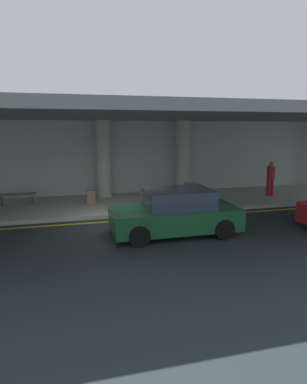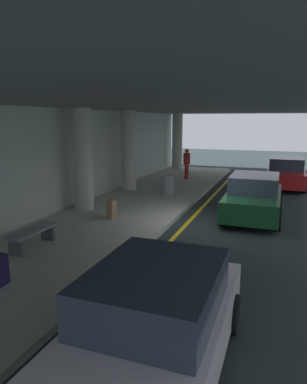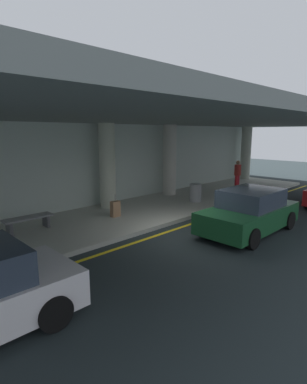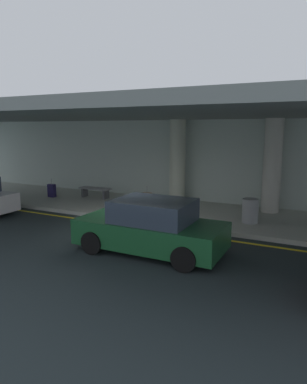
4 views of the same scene
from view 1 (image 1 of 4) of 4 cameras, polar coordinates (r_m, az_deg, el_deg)
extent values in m
plane|color=#222B2D|center=(11.70, -6.23, -5.90)|extent=(60.00, 60.00, 0.00)
cube|color=#B0B2A7|center=(14.66, -7.97, -2.17)|extent=(26.00, 4.20, 0.15)
cube|color=yellow|center=(12.25, -6.62, -5.12)|extent=(26.00, 0.14, 0.01)
cylinder|color=#B1B6A2|center=(15.71, -8.73, 5.72)|extent=(0.69, 0.69, 3.65)
cylinder|color=#B6B3A9|center=(16.58, 5.24, 6.08)|extent=(0.69, 0.69, 3.65)
cube|color=slate|center=(13.79, -8.17, 13.23)|extent=(28.00, 13.20, 0.30)
cube|color=#AEBCB3|center=(16.58, -9.02, 5.73)|extent=(26.00, 0.30, 3.80)
cube|color=#184A27|center=(10.60, 3.73, -4.57)|extent=(4.10, 1.80, 0.70)
cube|color=#2D3847|center=(10.47, 4.29, -1.10)|extent=(2.10, 1.60, 0.60)
cylinder|color=black|center=(11.89, 8.66, -4.09)|extent=(0.64, 0.22, 0.64)
cylinder|color=black|center=(10.41, 12.31, -6.42)|extent=(0.64, 0.22, 0.64)
cylinder|color=black|center=(11.14, -4.30, -5.03)|extent=(0.64, 0.22, 0.64)
cylinder|color=black|center=(9.54, -2.49, -7.78)|extent=(0.64, 0.22, 0.64)
cylinder|color=#B01920|center=(16.91, 19.47, 0.75)|extent=(0.16, 0.16, 0.82)
cylinder|color=#A71D2D|center=(17.03, 20.09, 0.78)|extent=(0.16, 0.16, 0.82)
cylinder|color=#A12721|center=(16.87, 19.94, 3.17)|extent=(0.38, 0.38, 0.62)
sphere|color=#8C6647|center=(16.82, 20.04, 4.62)|extent=(0.24, 0.24, 0.24)
cube|color=#98704F|center=(14.41, -10.91, -0.92)|extent=(0.36, 0.22, 0.62)
cylinder|color=slate|center=(14.33, -10.98, 0.84)|extent=(0.02, 0.02, 0.28)
cube|color=slate|center=(15.20, -23.03, -0.45)|extent=(1.60, 0.50, 0.06)
cube|color=#4C4C51|center=(15.36, -25.25, -1.44)|extent=(0.10, 0.40, 0.42)
cube|color=#4C4C51|center=(15.16, -20.65, -1.23)|extent=(0.10, 0.40, 0.42)
cylinder|color=gray|center=(14.75, 6.41, -0.06)|extent=(0.56, 0.56, 0.85)
camera|label=2|loc=(12.91, -61.55, 5.32)|focal=32.86mm
camera|label=3|loc=(7.89, -66.88, 4.39)|focal=28.30mm
camera|label=4|loc=(7.56, 65.04, 4.71)|focal=32.45mm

